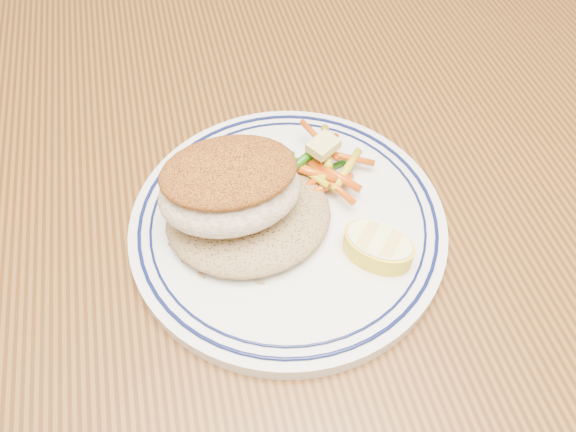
% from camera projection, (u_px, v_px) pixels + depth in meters
% --- Properties ---
extents(dining_table, '(1.50, 0.90, 0.75)m').
position_uv_depth(dining_table, '(241.00, 266.00, 0.58)').
color(dining_table, '#45260D').
rests_on(dining_table, ground).
extents(plate, '(0.27, 0.27, 0.02)m').
position_uv_depth(plate, '(288.00, 223.00, 0.48)').
color(plate, silver).
rests_on(plate, dining_table).
extents(rice_pilaf, '(0.14, 0.12, 0.03)m').
position_uv_depth(rice_pilaf, '(248.00, 213.00, 0.46)').
color(rice_pilaf, olive).
rests_on(rice_pilaf, plate).
extents(fish_fillet, '(0.11, 0.08, 0.06)m').
position_uv_depth(fish_fillet, '(230.00, 187.00, 0.43)').
color(fish_fillet, beige).
rests_on(fish_fillet, rice_pilaf).
extents(vegetable_pile, '(0.11, 0.10, 0.03)m').
position_uv_depth(vegetable_pile, '(316.00, 169.00, 0.49)').
color(vegetable_pile, '#1C580B').
rests_on(vegetable_pile, plate).
extents(butter_pat, '(0.03, 0.03, 0.01)m').
position_uv_depth(butter_pat, '(323.00, 146.00, 0.48)').
color(butter_pat, '#DCCD6B').
rests_on(butter_pat, vegetable_pile).
extents(lemon_wedge, '(0.08, 0.08, 0.02)m').
position_uv_depth(lemon_wedge, '(378.00, 246.00, 0.44)').
color(lemon_wedge, yellow).
rests_on(lemon_wedge, plate).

